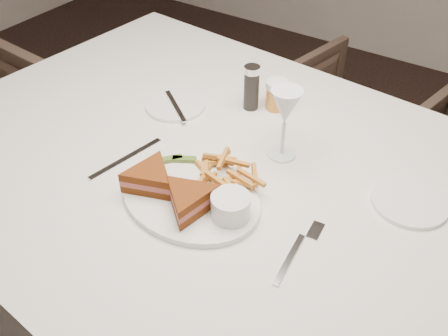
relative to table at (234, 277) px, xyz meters
name	(u,v)px	position (x,y,z in m)	size (l,w,h in m)	color
table	(234,277)	(0.00, 0.00, 0.00)	(1.60, 1.06, 0.75)	silver
chair_far	(352,127)	(-0.04, 0.97, -0.08)	(0.57, 0.53, 0.59)	#4B392E
table_setting	(221,166)	(-0.02, -0.04, 0.41)	(0.80, 0.64, 0.18)	white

